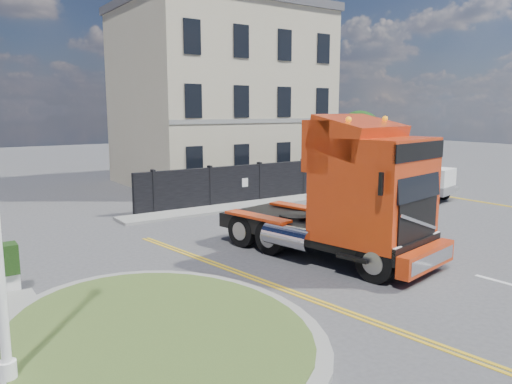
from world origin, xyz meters
TOP-DOWN VIEW (x-y plane):
  - ground at (0.00, 0.00)m, footprint 120.00×120.00m
  - traffic_island at (-7.00, -3.00)m, footprint 6.80×6.80m
  - hoarding_fence at (6.55, 9.00)m, footprint 18.80×0.25m
  - georgian_building at (6.00, 16.50)m, footprint 12.30×10.30m
  - tree at (14.38, 12.10)m, footprint 3.20×3.20m
  - pavement_far at (6.00, 8.10)m, footprint 20.00×1.60m
  - truck at (0.31, -1.55)m, footprint 4.24×7.95m
  - flatbed_pickup at (11.69, 4.18)m, footprint 2.71×4.60m

SIDE VIEW (x-z plane):
  - ground at x=0.00m, z-range 0.00..0.00m
  - pavement_far at x=6.00m, z-range 0.00..0.12m
  - traffic_island at x=-7.00m, z-range 0.00..0.16m
  - flatbed_pickup at x=11.69m, z-range 0.07..1.85m
  - hoarding_fence at x=6.55m, z-range 0.00..2.00m
  - truck at x=0.31m, z-range -0.23..4.29m
  - tree at x=14.38m, z-range 0.65..5.45m
  - georgian_building at x=6.00m, z-range -0.63..12.17m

